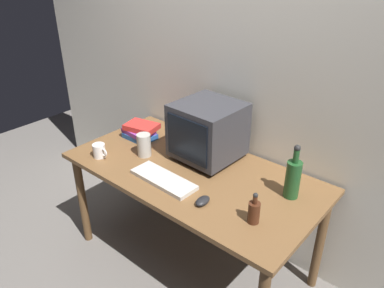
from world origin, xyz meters
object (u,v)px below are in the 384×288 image
object	(u,v)px
crt_monitor	(208,131)
cd_spindle	(180,136)
computer_mouse	(203,201)
book_stack	(140,131)
mug	(99,151)
keyboard	(163,179)
bottle_short	(254,211)
bottle_tall	(293,178)
metal_canister	(144,145)

from	to	relation	value
crt_monitor	cd_spindle	xyz separation A→B (m)	(-0.31, 0.08, -0.17)
cd_spindle	computer_mouse	bearing A→B (deg)	-38.95
book_stack	mug	bearing A→B (deg)	-89.53
keyboard	book_stack	xyz separation A→B (m)	(-0.52, 0.29, 0.04)
keyboard	cd_spindle	world-z (taller)	cd_spindle
keyboard	computer_mouse	size ratio (longest dim) A/B	4.20
bottle_short	cd_spindle	size ratio (longest dim) A/B	1.44
crt_monitor	bottle_short	size ratio (longest dim) A/B	2.31
crt_monitor	computer_mouse	size ratio (longest dim) A/B	3.99
bottle_tall	computer_mouse	bearing A→B (deg)	-131.29
keyboard	mug	world-z (taller)	mug
book_stack	metal_canister	world-z (taller)	metal_canister
bottle_tall	bottle_short	distance (m)	0.33
bottle_tall	bottle_short	xyz separation A→B (m)	(-0.04, -0.32, -0.05)
crt_monitor	bottle_tall	world-z (taller)	crt_monitor
cd_spindle	metal_canister	world-z (taller)	metal_canister
keyboard	cd_spindle	bearing A→B (deg)	123.60
crt_monitor	cd_spindle	distance (m)	0.36
bottle_tall	metal_canister	distance (m)	0.96
book_stack	crt_monitor	bearing A→B (deg)	9.14
computer_mouse	bottle_short	size ratio (longest dim) A/B	0.58
bottle_tall	keyboard	bearing A→B (deg)	-151.22
crt_monitor	mug	bearing A→B (deg)	-140.34
keyboard	bottle_tall	bearing A→B (deg)	30.63
bottle_short	mug	distance (m)	1.11
bottle_tall	mug	bearing A→B (deg)	-160.25
computer_mouse	book_stack	world-z (taller)	book_stack
cd_spindle	crt_monitor	bearing A→B (deg)	-14.75
keyboard	bottle_short	size ratio (longest dim) A/B	2.43
metal_canister	mug	bearing A→B (deg)	-134.95
book_stack	cd_spindle	xyz separation A→B (m)	(0.23, 0.17, -0.03)
mug	computer_mouse	bearing A→B (deg)	3.08
mug	cd_spindle	xyz separation A→B (m)	(0.23, 0.53, -0.02)
computer_mouse	book_stack	xyz separation A→B (m)	(-0.82, 0.31, 0.03)
computer_mouse	book_stack	bearing A→B (deg)	156.40
bottle_short	mug	world-z (taller)	bottle_short
crt_monitor	computer_mouse	world-z (taller)	crt_monitor
bottle_tall	mug	world-z (taller)	bottle_tall
computer_mouse	crt_monitor	bearing A→B (deg)	122.79
keyboard	cd_spindle	size ratio (longest dim) A/B	3.50
keyboard	cd_spindle	xyz separation A→B (m)	(-0.29, 0.46, 0.01)
crt_monitor	mug	xyz separation A→B (m)	(-0.54, -0.44, -0.15)
crt_monitor	keyboard	world-z (taller)	crt_monitor
crt_monitor	cd_spindle	world-z (taller)	crt_monitor
mug	cd_spindle	world-z (taller)	mug
bottle_tall	book_stack	distance (m)	1.15
metal_canister	computer_mouse	bearing A→B (deg)	-14.43
bottle_tall	cd_spindle	xyz separation A→B (m)	(-0.92, 0.11, -0.10)
keyboard	bottle_tall	world-z (taller)	bottle_tall
bottle_tall	book_stack	world-z (taller)	bottle_tall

